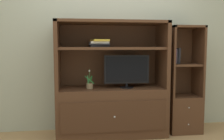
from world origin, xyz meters
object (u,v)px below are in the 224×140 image
object	(u,v)px
upright_book_row	(176,56)
media_console	(111,99)
magazine_stack	(99,43)
tv_monitor	(127,70)
potted_plant	(90,85)
bookshelf_tall	(183,97)

from	to	relation	value
upright_book_row	media_console	bearing A→B (deg)	179.64
magazine_stack	upright_book_row	size ratio (longest dim) A/B	1.56
tv_monitor	upright_book_row	size ratio (longest dim) A/B	2.79
upright_book_row	tv_monitor	bearing A→B (deg)	-175.45
magazine_stack	upright_book_row	distance (m)	1.12
tv_monitor	media_console	bearing A→B (deg)	162.73
potted_plant	media_console	bearing A→B (deg)	12.55
tv_monitor	bookshelf_tall	distance (m)	0.95
potted_plant	bookshelf_tall	bearing A→B (deg)	3.05
bookshelf_tall	upright_book_row	size ratio (longest dim) A/B	6.85
media_console	tv_monitor	world-z (taller)	media_console
potted_plant	bookshelf_tall	distance (m)	1.38
potted_plant	upright_book_row	size ratio (longest dim) A/B	1.21
tv_monitor	magazine_stack	bearing A→B (deg)	171.36
tv_monitor	bookshelf_tall	world-z (taller)	bookshelf_tall
tv_monitor	magazine_stack	world-z (taller)	magazine_stack
media_console	magazine_stack	world-z (taller)	media_console
tv_monitor	upright_book_row	xyz separation A→B (m)	(0.72, 0.06, 0.19)
tv_monitor	upright_book_row	bearing A→B (deg)	4.55
media_console	magazine_stack	size ratio (longest dim) A/B	4.53
media_console	upright_book_row	bearing A→B (deg)	-0.36
tv_monitor	potted_plant	world-z (taller)	tv_monitor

